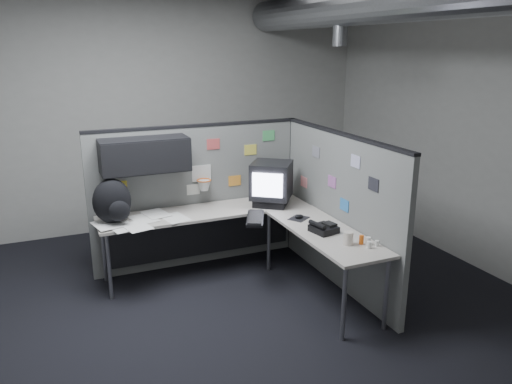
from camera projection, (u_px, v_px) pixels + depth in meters
name	position (u px, v px, depth m)	size (l,w,h in m)	color
room	(305.00, 88.00, 4.44)	(5.62, 5.62, 3.22)	black
partition_back	(185.00, 183.00, 5.52)	(2.44, 0.42, 1.63)	slate
partition_right	(338.00, 209.00, 5.19)	(0.07, 2.23, 1.63)	slate
desk	(236.00, 226.00, 5.31)	(2.31, 2.11, 0.73)	#B4ACA2
monitor	(271.00, 183.00, 5.59)	(0.59, 0.59, 0.48)	black
keyboard	(255.00, 218.00, 5.13)	(0.36, 0.50, 0.04)	black
mouse	(299.00, 217.00, 5.18)	(0.25, 0.24, 0.04)	black
phone	(323.00, 228.00, 4.79)	(0.25, 0.27, 0.11)	black
bottles	(368.00, 242.00, 4.47)	(0.15, 0.16, 0.08)	silver
cup	(348.00, 238.00, 4.48)	(0.09, 0.09, 0.12)	beige
papers	(140.00, 221.00, 5.07)	(0.99, 0.70, 0.02)	white
backpack	(113.00, 202.00, 4.97)	(0.40, 0.36, 0.46)	black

